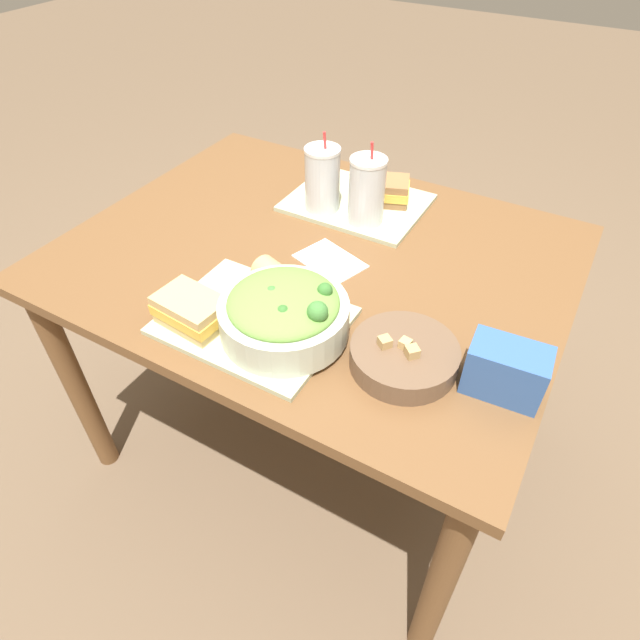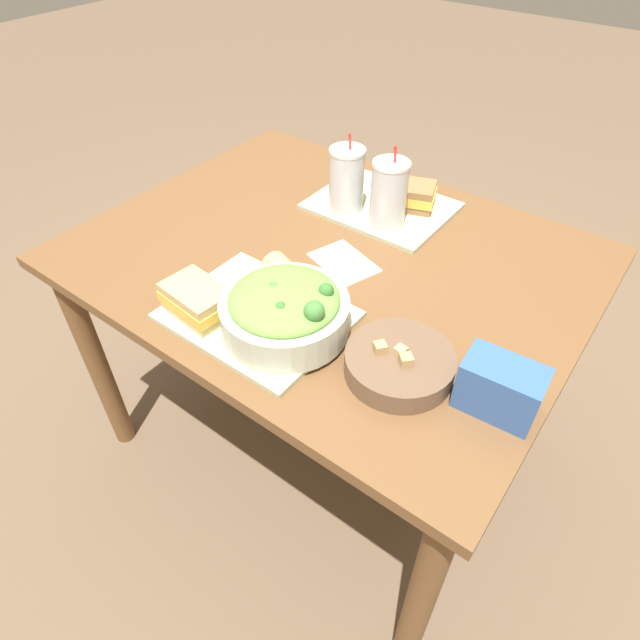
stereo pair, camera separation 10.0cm
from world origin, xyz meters
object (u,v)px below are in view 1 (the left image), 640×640
baguette_near (277,278)px  chip_bag (506,370)px  sandwich_near (192,310)px  soup_bowl (404,355)px  drink_cup_dark (322,181)px  salad_bowl (284,313)px  sandwich_far (382,190)px  drink_cup_red (367,193)px  napkin_folded (330,261)px

baguette_near → chip_bag: bearing=-74.2°
sandwich_near → chip_bag: chip_bag is taller
chip_bag → soup_bowl: bearing=-174.4°
soup_bowl → chip_bag: (0.18, 0.03, 0.03)m
soup_bowl → drink_cup_dark: 0.59m
salad_bowl → baguette_near: size_ratio=2.22×
sandwich_far → chip_bag: chip_bag is taller
drink_cup_red → salad_bowl: bearing=-84.3°
sandwich_near → drink_cup_red: 0.55m
sandwich_far → napkin_folded: size_ratio=0.92×
sandwich_far → drink_cup_red: drink_cup_red is taller
salad_bowl → baguette_near: (-0.09, 0.10, -0.02)m
drink_cup_red → drink_cup_dark: bearing=180.0°
napkin_folded → salad_bowl: bearing=-80.5°
salad_bowl → drink_cup_dark: (-0.17, 0.46, 0.03)m
napkin_folded → baguette_near: bearing=-104.5°
sandwich_far → napkin_folded: sandwich_far is taller
drink_cup_dark → chip_bag: size_ratio=1.49×
drink_cup_dark → salad_bowl: bearing=-69.2°
sandwich_near → drink_cup_red: (0.13, 0.53, 0.05)m
soup_bowl → napkin_folded: bearing=141.7°
drink_cup_dark → drink_cup_red: (0.13, 0.00, 0.00)m
soup_bowl → chip_bag: bearing=9.8°
salad_bowl → drink_cup_dark: 0.49m
soup_bowl → baguette_near: (-0.33, 0.06, 0.02)m
baguette_near → drink_cup_red: (0.04, 0.35, 0.05)m
sandwich_near → chip_bag: bearing=19.1°
sandwich_near → sandwich_far: bearing=84.3°
baguette_near → sandwich_far: same height
soup_bowl → sandwich_near: (-0.42, -0.11, 0.02)m
sandwich_near → baguette_near: (0.09, 0.17, -0.00)m
sandwich_near → soup_bowl: bearing=20.7°
drink_cup_red → napkin_folded: bearing=-89.8°
salad_bowl → drink_cup_dark: bearing=110.8°
sandwich_far → drink_cup_dark: bearing=-157.3°
soup_bowl → baguette_near: size_ratio=1.78×
baguette_near → napkin_folded: size_ratio=0.63×
drink_cup_dark → soup_bowl: bearing=-45.1°
salad_bowl → sandwich_near: (-0.18, -0.07, -0.02)m
sandwich_near → drink_cup_dark: (0.01, 0.53, 0.05)m
salad_bowl → chip_bag: size_ratio=1.80×
sandwich_far → napkin_folded: 0.31m
soup_bowl → drink_cup_red: size_ratio=0.96×
chip_bag → napkin_folded: size_ratio=0.78×
baguette_near → drink_cup_dark: size_ratio=0.55×
baguette_near → chip_bag: size_ratio=0.81×
soup_bowl → drink_cup_red: 0.51m
salad_bowl → soup_bowl: bearing=10.5°
sandwich_near → sandwich_far: 0.65m
salad_bowl → baguette_near: 0.14m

